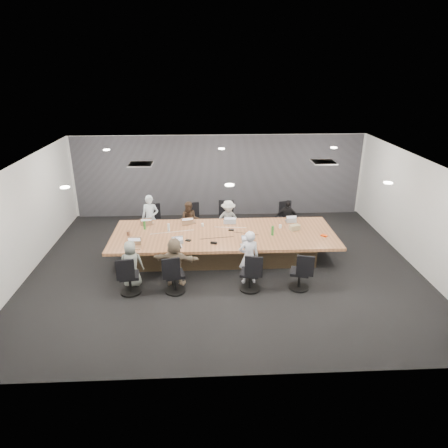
{
  "coord_description": "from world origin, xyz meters",
  "views": [
    {
      "loc": [
        -0.48,
        -9.38,
        5.0
      ],
      "look_at": [
        0.0,
        0.4,
        1.05
      ],
      "focal_mm": 32.0,
      "sensor_mm": 36.0,
      "label": 1
    }
  ],
  "objects_px": {
    "laptop_2": "(229,222)",
    "laptop_6": "(246,245)",
    "chair_4": "(130,279)",
    "bottle_clear": "(169,227)",
    "chair_6": "(250,276)",
    "laptop_4": "(134,247)",
    "person_4": "(131,264)",
    "canvas_bag": "(295,227)",
    "chair_3": "(284,221)",
    "person_5": "(175,262)",
    "person_0": "(150,218)",
    "person_2": "(228,220)",
    "snack_packet": "(324,236)",
    "laptop_0": "(148,223)",
    "chair_0": "(153,224)",
    "laptop_1": "(189,223)",
    "person_6": "(249,257)",
    "bottle_green_left": "(145,225)",
    "mug_brown": "(128,233)",
    "laptop_5": "(176,247)",
    "person_1": "(190,221)",
    "bottle_green_right": "(273,231)",
    "chair_5": "(175,277)",
    "chair_1": "(190,223)",
    "chair_7": "(300,275)",
    "stapler": "(214,243)",
    "chair_2": "(227,221)",
    "conference_table": "(224,245)",
    "laptop_3": "(291,221)",
    "person_3": "(287,219)"
  },
  "relations": [
    {
      "from": "laptop_5",
      "to": "person_3",
      "type": "bearing_deg",
      "value": 22.55
    },
    {
      "from": "person_0",
      "to": "bottle_clear",
      "type": "distance_m",
      "value": 1.31
    },
    {
      "from": "laptop_3",
      "to": "person_6",
      "type": "height_order",
      "value": "person_6"
    },
    {
      "from": "chair_4",
      "to": "bottle_clear",
      "type": "relative_size",
      "value": 3.5
    },
    {
      "from": "bottle_clear",
      "to": "canvas_bag",
      "type": "height_order",
      "value": "bottle_clear"
    },
    {
      "from": "person_1",
      "to": "person_4",
      "type": "height_order",
      "value": "person_1"
    },
    {
      "from": "person_1",
      "to": "laptop_6",
      "type": "height_order",
      "value": "person_1"
    },
    {
      "from": "person_3",
      "to": "bottle_clear",
      "type": "height_order",
      "value": "person_3"
    },
    {
      "from": "laptop_2",
      "to": "bottle_green_left",
      "type": "height_order",
      "value": "bottle_green_left"
    },
    {
      "from": "bottle_clear",
      "to": "bottle_green_left",
      "type": "bearing_deg",
      "value": 165.76
    },
    {
      "from": "person_4",
      "to": "person_0",
      "type": "bearing_deg",
      "value": -95.88
    },
    {
      "from": "laptop_1",
      "to": "bottle_green_right",
      "type": "distance_m",
      "value": 2.46
    },
    {
      "from": "chair_2",
      "to": "laptop_1",
      "type": "bearing_deg",
      "value": 45.39
    },
    {
      "from": "laptop_5",
      "to": "bottle_green_right",
      "type": "relative_size",
      "value": 1.11
    },
    {
      "from": "laptop_2",
      "to": "laptop_6",
      "type": "relative_size",
      "value": 1.17
    },
    {
      "from": "conference_table",
      "to": "laptop_4",
      "type": "height_order",
      "value": "laptop_4"
    },
    {
      "from": "chair_2",
      "to": "bottle_green_right",
      "type": "distance_m",
      "value": 2.23
    },
    {
      "from": "canvas_bag",
      "to": "laptop_1",
      "type": "bearing_deg",
      "value": 167.35
    },
    {
      "from": "person_6",
      "to": "laptop_3",
      "type": "bearing_deg",
      "value": -131.07
    },
    {
      "from": "conference_table",
      "to": "canvas_bag",
      "type": "distance_m",
      "value": 2.01
    },
    {
      "from": "laptop_3",
      "to": "person_4",
      "type": "bearing_deg",
      "value": 22.46
    },
    {
      "from": "chair_3",
      "to": "laptop_2",
      "type": "distance_m",
      "value": 2.03
    },
    {
      "from": "laptop_2",
      "to": "person_6",
      "type": "distance_m",
      "value": 2.18
    },
    {
      "from": "chair_3",
      "to": "person_5",
      "type": "height_order",
      "value": "person_5"
    },
    {
      "from": "laptop_0",
      "to": "laptop_6",
      "type": "relative_size",
      "value": 1.1
    },
    {
      "from": "chair_1",
      "to": "snack_packet",
      "type": "bearing_deg",
      "value": 130.96
    },
    {
      "from": "chair_4",
      "to": "person_5",
      "type": "bearing_deg",
      "value": 10.61
    },
    {
      "from": "laptop_0",
      "to": "canvas_bag",
      "type": "bearing_deg",
      "value": 163.11
    },
    {
      "from": "person_4",
      "to": "canvas_bag",
      "type": "relative_size",
      "value": 4.32
    },
    {
      "from": "chair_1",
      "to": "person_5",
      "type": "relative_size",
      "value": 0.62
    },
    {
      "from": "conference_table",
      "to": "laptop_2",
      "type": "distance_m",
      "value": 0.89
    },
    {
      "from": "chair_7",
      "to": "laptop_6",
      "type": "height_order",
      "value": "laptop_6"
    },
    {
      "from": "laptop_6",
      "to": "bottle_green_left",
      "type": "xyz_separation_m",
      "value": [
        -2.7,
        1.19,
        0.11
      ]
    },
    {
      "from": "chair_6",
      "to": "laptop_5",
      "type": "distance_m",
      "value": 2.02
    },
    {
      "from": "chair_3",
      "to": "person_5",
      "type": "xyz_separation_m",
      "value": [
        -3.21,
        -3.05,
        0.23
      ]
    },
    {
      "from": "person_3",
      "to": "laptop_4",
      "type": "bearing_deg",
      "value": -140.99
    },
    {
      "from": "person_2",
      "to": "snack_packet",
      "type": "bearing_deg",
      "value": -45.35
    },
    {
      "from": "chair_4",
      "to": "laptop_1",
      "type": "distance_m",
      "value": 2.85
    },
    {
      "from": "chair_6",
      "to": "chair_5",
      "type": "bearing_deg",
      "value": -166.67
    },
    {
      "from": "laptop_0",
      "to": "laptop_1",
      "type": "height_order",
      "value": "same"
    },
    {
      "from": "mug_brown",
      "to": "snack_packet",
      "type": "relative_size",
      "value": 0.72
    },
    {
      "from": "conference_table",
      "to": "person_5",
      "type": "xyz_separation_m",
      "value": [
        -1.23,
        -1.35,
        0.21
      ]
    },
    {
      "from": "chair_5",
      "to": "laptop_5",
      "type": "height_order",
      "value": "chair_5"
    },
    {
      "from": "person_4",
      "to": "mug_brown",
      "type": "relative_size",
      "value": 10.2
    },
    {
      "from": "laptop_0",
      "to": "chair_0",
      "type": "bearing_deg",
      "value": -97.8
    },
    {
      "from": "stapler",
      "to": "person_1",
      "type": "bearing_deg",
      "value": 122.21
    },
    {
      "from": "bottle_clear",
      "to": "stapler",
      "type": "xyz_separation_m",
      "value": [
        1.21,
        -0.9,
        -0.08
      ]
    },
    {
      "from": "person_4",
      "to": "mug_brown",
      "type": "distance_m",
      "value": 1.4
    },
    {
      "from": "chair_6",
      "to": "laptop_4",
      "type": "bearing_deg",
      "value": 175.51
    },
    {
      "from": "canvas_bag",
      "to": "chair_6",
      "type": "bearing_deg",
      "value": -127.68
    }
  ]
}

